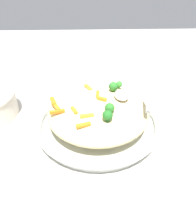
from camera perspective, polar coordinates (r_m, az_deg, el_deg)
The scene contains 17 objects.
ground_plane at distance 0.60m, azimuth -0.00°, elevation -4.54°, with size 2.40×2.40×0.00m, color beige.
serving_bowl at distance 0.59m, azimuth -0.00°, elevation -2.97°, with size 0.35×0.35×0.04m.
pasta_mound at distance 0.56m, azimuth -0.00°, elevation 0.49°, with size 0.29×0.28×0.07m, color #DBC689.
carrot_piece_0 at distance 0.57m, azimuth -0.15°, elevation 4.94°, with size 0.04×0.01×0.01m, color orange.
carrot_piece_1 at distance 0.51m, azimuth -6.71°, elevation 0.47°, with size 0.03×0.01×0.01m, color orange.
carrot_piece_2 at distance 0.54m, azimuth -11.84°, elevation 1.66°, with size 0.04×0.01×0.01m, color orange.
carrot_piece_3 at distance 0.52m, azimuth -11.44°, elevation 0.10°, with size 0.04×0.01×0.01m, color orange.
carrot_piece_4 at distance 0.54m, azimuth 1.08°, elevation 3.76°, with size 0.03×0.01×0.01m, color orange.
carrot_piece_5 at distance 0.49m, azimuth -3.14°, elevation -1.08°, with size 0.03×0.01×0.01m, color orange.
carrot_piece_6 at distance 0.56m, azimuth -12.55°, elevation 2.95°, with size 0.04×0.01×0.01m, color orange.
carrot_piece_7 at distance 0.61m, azimuth -2.80°, elevation 6.93°, with size 0.04×0.01×0.01m, color orange.
carrot_piece_8 at distance 0.47m, azimuth -4.14°, elevation -3.67°, with size 0.03×0.01×0.01m, color orange.
broccoli_floret_0 at distance 0.62m, azimuth 5.97°, elevation 7.79°, with size 0.02×0.02×0.02m.
broccoli_floret_1 at distance 0.59m, azimuth 4.35°, elevation 7.16°, with size 0.03×0.03×0.03m.
broccoli_floret_2 at distance 0.47m, azimuth 2.73°, elevation -0.95°, with size 0.02×0.02×0.03m.
broccoli_floret_3 at distance 0.49m, azimuth 3.30°, elevation 1.11°, with size 0.02×0.02×0.03m.
serving_spoon at distance 0.55m, azimuth 9.29°, elevation 5.28°, with size 0.14×0.11×0.07m.
Camera 1 is at (0.46, -0.02, 0.38)m, focal length 32.44 mm.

